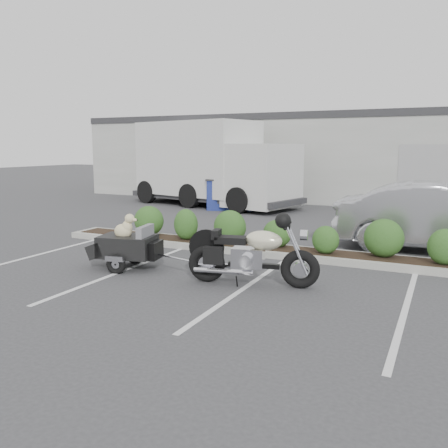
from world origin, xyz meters
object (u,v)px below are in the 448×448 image
at_px(motorcycle, 252,255).
at_px(sedan, 444,218).
at_px(delivery_truck, 213,166).
at_px(dumpster, 230,194).
at_px(pet_trailer, 127,245).

xyz_separation_m(motorcycle, sedan, (3.10, 4.52, 0.27)).
distance_m(motorcycle, sedan, 5.49).
distance_m(sedan, delivery_truck, 10.87).
height_order(motorcycle, dumpster, motorcycle).
relative_size(pet_trailer, delivery_truck, 0.24).
height_order(dumpster, delivery_truck, delivery_truck).
distance_m(motorcycle, dumpster, 10.71).
distance_m(sedan, dumpster, 9.39).
xyz_separation_m(pet_trailer, sedan, (5.89, 4.50, 0.34)).
relative_size(sedan, dumpster, 2.27).
bearing_deg(sedan, delivery_truck, 55.91).
bearing_deg(motorcycle, sedan, 44.14).
bearing_deg(delivery_truck, sedan, -18.11).
xyz_separation_m(sedan, dumpster, (-7.91, 5.05, -0.20)).
xyz_separation_m(dumpster, delivery_truck, (-1.21, 0.79, 1.08)).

